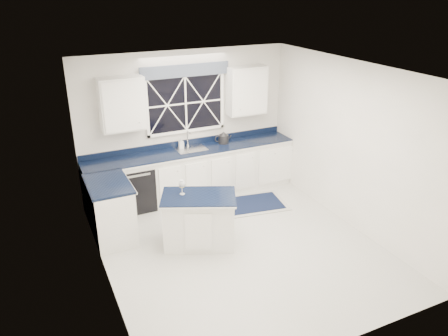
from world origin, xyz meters
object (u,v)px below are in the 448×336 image
kettle (223,138)px  soap_bottle (181,143)px  island (199,220)px  faucet (188,138)px  wine_glass (182,185)px  dishwasher (136,186)px

kettle → soap_bottle: 0.83m
island → kettle: kettle is taller
faucet → wine_glass: bearing=-113.8°
kettle → soap_bottle: kettle is taller
wine_glass → dishwasher: bearing=104.7°
island → faucet: bearing=97.7°
faucet → dishwasher: bearing=-170.0°
faucet → island: bearing=-106.2°
dishwasher → island: (0.58, -1.60, 0.01)m
dishwasher → soap_bottle: size_ratio=4.29×
kettle → island: bearing=-109.7°
dishwasher → soap_bottle: 1.15m
dishwasher → kettle: kettle is taller
faucet → soap_bottle: faucet is taller
wine_glass → soap_bottle: (0.57, 1.61, 0.05)m
soap_bottle → dishwasher: bearing=-170.1°
soap_bottle → island: bearing=-101.9°
kettle → soap_bottle: (-0.82, 0.09, -0.01)m
kettle → wine_glass: 2.06m
island → soap_bottle: size_ratio=6.73×
kettle → wine_glass: (-1.39, -1.52, -0.06)m
dishwasher → faucet: size_ratio=2.72×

